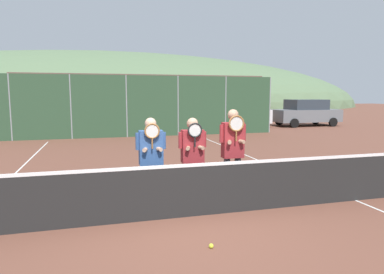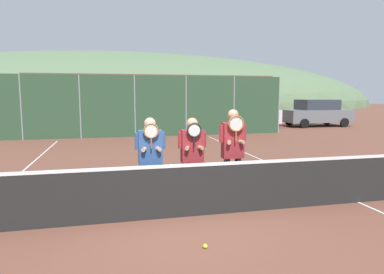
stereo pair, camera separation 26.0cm
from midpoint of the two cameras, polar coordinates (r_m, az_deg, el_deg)
The scene contains 15 objects.
ground_plane at distance 6.24m, azimuth -0.62°, elevation -13.21°, with size 120.00×120.00×0.00m, color brown.
hill_distant at distance 60.25m, azimuth -12.02°, elevation 4.94°, with size 91.49×50.83×17.79m.
clubhouse_building at distance 26.37m, azimuth -6.38°, elevation 6.25°, with size 17.15×5.50×3.50m.
fence_back at distance 17.62m, azimuth -9.08°, elevation 5.08°, with size 16.03×0.06×3.12m.
tennis_net at distance 6.09m, azimuth -0.63°, elevation -8.83°, with size 9.84×0.09×1.06m.
court_line_left_sideline at distance 9.29m, azimuth -27.88°, elevation -7.19°, with size 0.05×16.00×0.01m, color white.
court_line_right_sideline at distance 10.24m, azimuth 15.99°, elevation -5.34°, with size 0.05×16.00×0.01m, color white.
player_leftmost at distance 6.60m, azimuth -5.82°, elevation -2.83°, with size 0.58×0.34×1.73m.
player_center_left at distance 6.80m, azimuth 1.14°, elevation -2.57°, with size 0.57×0.34×1.71m.
player_center_right at distance 6.92m, azimuth 7.89°, elevation -1.74°, with size 0.56×0.34×1.87m.
car_far_left at distance 20.70m, azimuth -19.19°, elevation 3.25°, with size 4.75×1.93×1.77m.
car_left_of_center at distance 20.51m, azimuth -4.13°, elevation 3.68°, with size 4.61×2.08×1.84m.
car_center at distance 22.38m, azimuth 9.02°, elevation 3.96°, with size 4.41×2.08×1.89m.
car_right_of_center at distance 24.71m, azimuth 20.34°, elevation 3.82°, with size 4.53×2.08×1.81m.
tennis_ball_on_court at distance 5.09m, azimuth 3.75°, elevation -17.71°, with size 0.07×0.07×0.07m.
Camera 2 is at (-1.14, -5.74, 2.17)m, focal length 32.00 mm.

